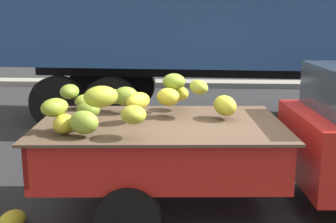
% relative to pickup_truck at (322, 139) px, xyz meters
% --- Properties ---
extents(ground, '(220.00, 220.00, 0.00)m').
position_rel_pickup_truck_xyz_m(ground, '(-1.04, -0.13, -0.89)').
color(ground, '#28282B').
extents(curb_strip, '(80.00, 0.80, 0.16)m').
position_rel_pickup_truck_xyz_m(curb_strip, '(-1.04, 9.20, -0.81)').
color(curb_strip, gray).
rests_on(curb_strip, ground).
extents(pickup_truck, '(4.90, 2.06, 1.70)m').
position_rel_pickup_truck_xyz_m(pickup_truck, '(0.00, 0.00, 0.00)').
color(pickup_truck, '#B21E19').
rests_on(pickup_truck, ground).
extents(semi_trailer, '(12.12, 3.19, 3.95)m').
position_rel_pickup_truck_xyz_m(semi_trailer, '(0.50, 4.50, 1.65)').
color(semi_trailer, navy).
rests_on(semi_trailer, ground).
extents(fallen_banana_bunch_near_tailgate, '(0.30, 0.38, 0.18)m').
position_rel_pickup_truck_xyz_m(fallen_banana_bunch_near_tailgate, '(-3.42, -0.61, -0.80)').
color(fallen_banana_bunch_near_tailgate, gold).
rests_on(fallen_banana_bunch_near_tailgate, ground).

